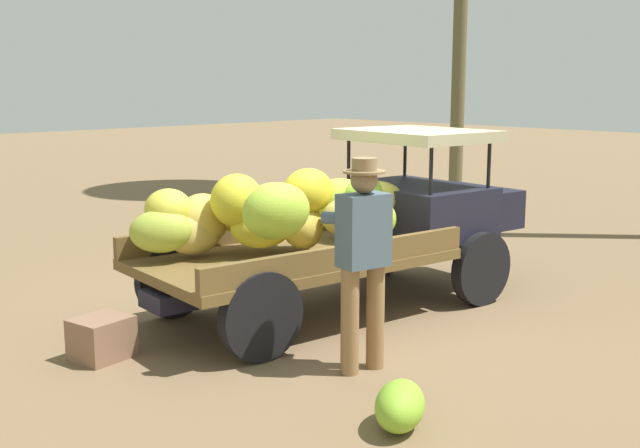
% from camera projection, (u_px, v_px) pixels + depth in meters
% --- Properties ---
extents(ground_plane, '(60.00, 60.00, 0.00)m').
position_uv_depth(ground_plane, '(335.00, 310.00, 8.21)').
color(ground_plane, brown).
extents(truck, '(4.57, 2.12, 1.83)m').
position_uv_depth(truck, '(342.00, 221.00, 8.16)').
color(truck, black).
rests_on(truck, ground).
extents(farmer, '(0.52, 0.49, 1.76)m').
position_uv_depth(farmer, '(363.00, 251.00, 6.33)').
color(farmer, olive).
rests_on(farmer, ground).
extents(wooden_crate, '(0.53, 0.47, 0.36)m').
position_uv_depth(wooden_crate, '(102.00, 338.00, 6.76)').
color(wooden_crate, '#89624A').
rests_on(wooden_crate, ground).
extents(loose_banana_bunch, '(0.67, 0.60, 0.35)m').
position_uv_depth(loose_banana_bunch, '(400.00, 406.00, 5.39)').
color(loose_banana_bunch, '#87BC30').
rests_on(loose_banana_bunch, ground).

